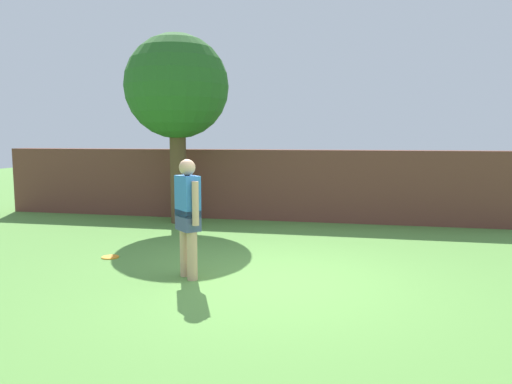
{
  "coord_description": "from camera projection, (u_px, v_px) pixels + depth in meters",
  "views": [
    {
      "loc": [
        1.06,
        -6.09,
        1.92
      ],
      "look_at": [
        -0.57,
        1.69,
        1.0
      ],
      "focal_mm": 33.72,
      "sensor_mm": 36.0,
      "label": 1
    }
  ],
  "objects": [
    {
      "name": "ground_plane",
      "position": [
        272.0,
        282.0,
        6.36
      ],
      "size": [
        40.0,
        40.0,
        0.0
      ],
      "primitive_type": "plane",
      "color": "#568C3D"
    },
    {
      "name": "brick_wall",
      "position": [
        245.0,
        184.0,
        11.29
      ],
      "size": [
        12.07,
        0.5,
        1.62
      ],
      "primitive_type": "cube",
      "color": "brown",
      "rests_on": "ground"
    },
    {
      "name": "tree",
      "position": [
        177.0,
        89.0,
        10.44
      ],
      "size": [
        2.26,
        2.26,
        4.13
      ],
      "color": "brown",
      "rests_on": "ground"
    },
    {
      "name": "person",
      "position": [
        188.0,
        213.0,
        6.46
      ],
      "size": [
        0.41,
        0.41,
        1.62
      ],
      "rotation": [
        0.0,
        0.0,
        -0.77
      ],
      "color": "tan",
      "rests_on": "ground"
    },
    {
      "name": "frisbee_orange",
      "position": [
        110.0,
        257.0,
        7.65
      ],
      "size": [
        0.27,
        0.27,
        0.02
      ],
      "primitive_type": "cylinder",
      "color": "orange",
      "rests_on": "ground"
    }
  ]
}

